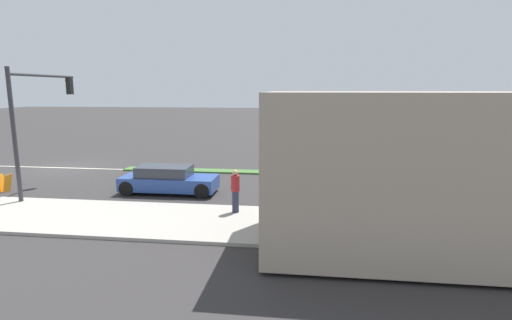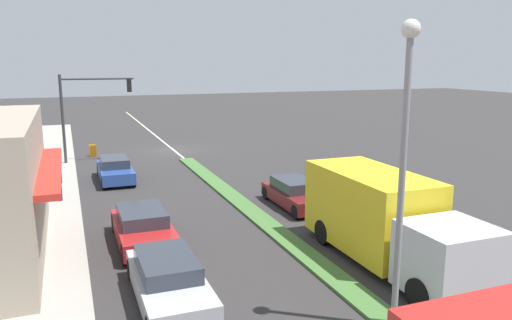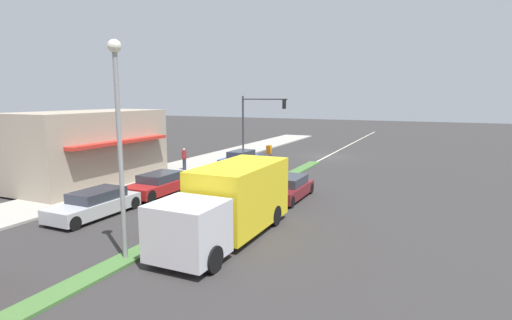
{
  "view_description": "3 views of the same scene",
  "coord_description": "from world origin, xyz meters",
  "px_view_note": "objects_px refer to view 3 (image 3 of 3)",
  "views": [
    {
      "loc": [
        22.52,
        14.86,
        4.82
      ],
      "look_at": [
        1.12,
        12.09,
        0.97
      ],
      "focal_mm": 28.0,
      "sensor_mm": 36.0,
      "label": 1
    },
    {
      "loc": [
        7.32,
        36.5,
        6.55
      ],
      "look_at": [
        -1.34,
        13.79,
        1.71
      ],
      "focal_mm": 35.0,
      "sensor_mm": 36.0,
      "label": 2
    },
    {
      "loc": [
        -9.68,
        37.08,
        5.64
      ],
      "look_at": [
        1.8,
        12.28,
        1.3
      ],
      "focal_mm": 28.0,
      "sensor_mm": 36.0,
      "label": 3
    }
  ],
  "objects_px": {
    "warning_aframe_sign": "(269,149)",
    "coupe_blue": "(240,159)",
    "sedan_silver": "(95,204)",
    "sedan_maroon": "(289,188)",
    "traffic_signal_main": "(257,115)",
    "pedestrian": "(184,158)",
    "delivery_truck": "(230,202)",
    "street_lamp": "(119,123)",
    "hatchback_red": "(159,184)"
  },
  "relations": [
    {
      "from": "hatchback_red",
      "to": "coupe_blue",
      "type": "height_order",
      "value": "coupe_blue"
    },
    {
      "from": "sedan_maroon",
      "to": "hatchback_red",
      "type": "distance_m",
      "value": 7.56
    },
    {
      "from": "sedan_silver",
      "to": "coupe_blue",
      "type": "height_order",
      "value": "coupe_blue"
    },
    {
      "from": "hatchback_red",
      "to": "delivery_truck",
      "type": "bearing_deg",
      "value": 147.72
    },
    {
      "from": "sedan_maroon",
      "to": "sedan_silver",
      "type": "distance_m",
      "value": 10.08
    },
    {
      "from": "sedan_maroon",
      "to": "pedestrian",
      "type": "bearing_deg",
      "value": -23.63
    },
    {
      "from": "delivery_truck",
      "to": "sedan_silver",
      "type": "xyz_separation_m",
      "value": [
        7.2,
        0.21,
        -0.86
      ]
    },
    {
      "from": "traffic_signal_main",
      "to": "delivery_truck",
      "type": "distance_m",
      "value": 22.34
    },
    {
      "from": "sedan_silver",
      "to": "coupe_blue",
      "type": "xyz_separation_m",
      "value": [
        0.0,
        -15.18,
        0.02
      ]
    },
    {
      "from": "sedan_maroon",
      "to": "hatchback_red",
      "type": "bearing_deg",
      "value": 17.71
    },
    {
      "from": "sedan_maroon",
      "to": "sedan_silver",
      "type": "height_order",
      "value": "sedan_silver"
    },
    {
      "from": "delivery_truck",
      "to": "pedestrian",
      "type": "bearing_deg",
      "value": -48.15
    },
    {
      "from": "delivery_truck",
      "to": "coupe_blue",
      "type": "relative_size",
      "value": 1.69
    },
    {
      "from": "pedestrian",
      "to": "coupe_blue",
      "type": "relative_size",
      "value": 0.38
    },
    {
      "from": "warning_aframe_sign",
      "to": "coupe_blue",
      "type": "height_order",
      "value": "coupe_blue"
    },
    {
      "from": "delivery_truck",
      "to": "street_lamp",
      "type": "bearing_deg",
      "value": 58.47
    },
    {
      "from": "delivery_truck",
      "to": "sedan_silver",
      "type": "relative_size",
      "value": 1.67
    },
    {
      "from": "street_lamp",
      "to": "warning_aframe_sign",
      "type": "bearing_deg",
      "value": -77.66
    },
    {
      "from": "warning_aframe_sign",
      "to": "coupe_blue",
      "type": "bearing_deg",
      "value": 95.62
    },
    {
      "from": "coupe_blue",
      "to": "traffic_signal_main",
      "type": "bearing_deg",
      "value": -78.67
    },
    {
      "from": "pedestrian",
      "to": "warning_aframe_sign",
      "type": "xyz_separation_m",
      "value": [
        -2.12,
        -11.52,
        -0.57
      ]
    },
    {
      "from": "warning_aframe_sign",
      "to": "sedan_silver",
      "type": "distance_m",
      "value": 23.0
    },
    {
      "from": "delivery_truck",
      "to": "coupe_blue",
      "type": "distance_m",
      "value": 16.64
    },
    {
      "from": "delivery_truck",
      "to": "coupe_blue",
      "type": "xyz_separation_m",
      "value": [
        7.2,
        -14.98,
        -0.84
      ]
    },
    {
      "from": "traffic_signal_main",
      "to": "pedestrian",
      "type": "height_order",
      "value": "traffic_signal_main"
    },
    {
      "from": "sedan_maroon",
      "to": "hatchback_red",
      "type": "xyz_separation_m",
      "value": [
        7.2,
        2.3,
        0.02
      ]
    },
    {
      "from": "street_lamp",
      "to": "sedan_maroon",
      "type": "bearing_deg",
      "value": -101.91
    },
    {
      "from": "street_lamp",
      "to": "hatchback_red",
      "type": "bearing_deg",
      "value": -58.42
    },
    {
      "from": "traffic_signal_main",
      "to": "delivery_truck",
      "type": "bearing_deg",
      "value": 112.01
    },
    {
      "from": "sedan_silver",
      "to": "coupe_blue",
      "type": "relative_size",
      "value": 1.02
    },
    {
      "from": "traffic_signal_main",
      "to": "warning_aframe_sign",
      "type": "height_order",
      "value": "traffic_signal_main"
    },
    {
      "from": "pedestrian",
      "to": "sedan_silver",
      "type": "height_order",
      "value": "pedestrian"
    },
    {
      "from": "delivery_truck",
      "to": "sedan_maroon",
      "type": "height_order",
      "value": "delivery_truck"
    },
    {
      "from": "hatchback_red",
      "to": "sedan_maroon",
      "type": "bearing_deg",
      "value": -162.29
    },
    {
      "from": "sedan_silver",
      "to": "delivery_truck",
      "type": "bearing_deg",
      "value": -178.36
    },
    {
      "from": "traffic_signal_main",
      "to": "pedestrian",
      "type": "bearing_deg",
      "value": 79.32
    },
    {
      "from": "traffic_signal_main",
      "to": "sedan_silver",
      "type": "relative_size",
      "value": 1.24
    },
    {
      "from": "warning_aframe_sign",
      "to": "hatchback_red",
      "type": "bearing_deg",
      "value": 92.41
    },
    {
      "from": "pedestrian",
      "to": "traffic_signal_main",
      "type": "bearing_deg",
      "value": -100.68
    },
    {
      "from": "pedestrian",
      "to": "sedan_maroon",
      "type": "height_order",
      "value": "pedestrian"
    },
    {
      "from": "sedan_maroon",
      "to": "coupe_blue",
      "type": "bearing_deg",
      "value": -48.47
    },
    {
      "from": "traffic_signal_main",
      "to": "warning_aframe_sign",
      "type": "xyz_separation_m",
      "value": [
        -0.36,
        -2.19,
        -3.47
      ]
    },
    {
      "from": "pedestrian",
      "to": "hatchback_red",
      "type": "bearing_deg",
      "value": 113.26
    },
    {
      "from": "warning_aframe_sign",
      "to": "delivery_truck",
      "type": "height_order",
      "value": "delivery_truck"
    },
    {
      "from": "pedestrian",
      "to": "sedan_maroon",
      "type": "distance_m",
      "value": 11.02
    },
    {
      "from": "street_lamp",
      "to": "pedestrian",
      "type": "xyz_separation_m",
      "value": [
        7.89,
        -14.85,
        -3.78
      ]
    },
    {
      "from": "sedan_maroon",
      "to": "coupe_blue",
      "type": "distance_m",
      "value": 10.86
    },
    {
      "from": "street_lamp",
      "to": "coupe_blue",
      "type": "xyz_separation_m",
      "value": [
        5.0,
        -18.56,
        -4.15
      ]
    },
    {
      "from": "pedestrian",
      "to": "hatchback_red",
      "type": "xyz_separation_m",
      "value": [
        -2.89,
        6.71,
        -0.38
      ]
    },
    {
      "from": "sedan_maroon",
      "to": "traffic_signal_main",
      "type": "bearing_deg",
      "value": -58.8
    }
  ]
}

